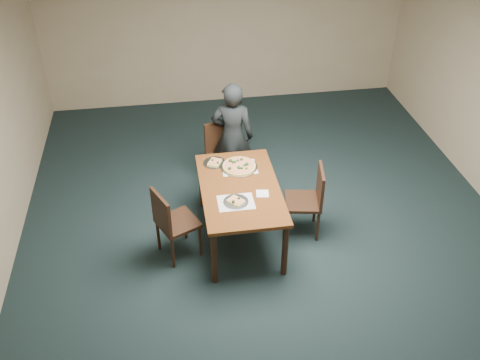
{
  "coord_description": "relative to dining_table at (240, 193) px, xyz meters",
  "views": [
    {
      "loc": [
        -1.1,
        -4.53,
        4.38
      ],
      "look_at": [
        -0.34,
        0.33,
        0.85
      ],
      "focal_mm": 40.0,
      "sensor_mm": 36.0,
      "label": 1
    }
  ],
  "objects": [
    {
      "name": "ground",
      "position": [
        0.34,
        -0.33,
        -0.66
      ],
      "size": [
        8.0,
        8.0,
        0.0
      ],
      "primitive_type": "plane",
      "color": "black",
      "rests_on": "ground"
    },
    {
      "name": "chair_right",
      "position": [
        0.84,
        -0.02,
        -0.14
      ],
      "size": [
        0.49,
        0.49,
        0.91
      ],
      "rotation": [
        0.0,
        0.0,
        -1.75
      ],
      "color": "black",
      "rests_on": "ground"
    },
    {
      "name": "placemat_near",
      "position": [
        -0.09,
        -0.27,
        0.09
      ],
      "size": [
        0.4,
        0.3,
        0.0
      ],
      "primitive_type": "cube",
      "color": "white",
      "rests_on": "dining_table"
    },
    {
      "name": "dining_table",
      "position": [
        0.0,
        0.0,
        0.0
      ],
      "size": [
        0.9,
        1.5,
        0.75
      ],
      "color": "#532910",
      "rests_on": "ground"
    },
    {
      "name": "diner",
      "position": [
        0.07,
        1.11,
        0.1
      ],
      "size": [
        0.63,
        0.5,
        1.52
      ],
      "primitive_type": "imported",
      "rotation": [
        0.0,
        0.0,
        2.88
      ],
      "color": "black",
      "rests_on": "ground"
    },
    {
      "name": "napkin",
      "position": [
        0.23,
        -0.17,
        0.09
      ],
      "size": [
        0.16,
        0.16,
        0.01
      ],
      "primitive_type": "cube",
      "rotation": [
        0.0,
        0.0,
        -0.14
      ],
      "color": "white",
      "rests_on": "dining_table"
    },
    {
      "name": "chair_left",
      "position": [
        -0.81,
        -0.19,
        -0.14
      ],
      "size": [
        0.56,
        0.56,
        0.91
      ],
      "rotation": [
        0.0,
        0.0,
        2.01
      ],
      "color": "black",
      "rests_on": "ground"
    },
    {
      "name": "placemat_main",
      "position": [
        0.05,
        0.39,
        0.09
      ],
      "size": [
        0.42,
        0.32,
        0.0
      ],
      "primitive_type": "cube",
      "color": "white",
      "rests_on": "dining_table"
    },
    {
      "name": "slice_plate_near",
      "position": [
        -0.09,
        -0.27,
        0.11
      ],
      "size": [
        0.28,
        0.28,
        0.06
      ],
      "color": "silver",
      "rests_on": "dining_table"
    },
    {
      "name": "pizza_pan",
      "position": [
        0.05,
        0.39,
        0.12
      ],
      "size": [
        0.44,
        0.44,
        0.07
      ],
      "color": "silver",
      "rests_on": "dining_table"
    },
    {
      "name": "slice_plate_far",
      "position": [
        -0.23,
        0.53,
        0.1
      ],
      "size": [
        0.28,
        0.28,
        0.06
      ],
      "color": "silver",
      "rests_on": "dining_table"
    },
    {
      "name": "chair_far",
      "position": [
        -0.05,
        1.16,
        -0.14
      ],
      "size": [
        0.52,
        0.52,
        0.91
      ],
      "rotation": [
        0.0,
        0.0,
        0.29
      ],
      "color": "black",
      "rests_on": "ground"
    },
    {
      "name": "room_shell",
      "position": [
        0.34,
        -0.33,
        1.08
      ],
      "size": [
        8.0,
        8.0,
        8.0
      ],
      "color": "tan",
      "rests_on": "ground"
    }
  ]
}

